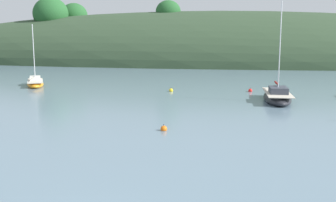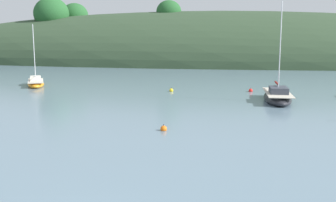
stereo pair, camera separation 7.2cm
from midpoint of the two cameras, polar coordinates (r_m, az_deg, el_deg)
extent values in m
ellipsoid|color=#2D422B|center=(89.62, 5.62, 5.44)|extent=(150.00, 36.00, 21.65)
ellipsoid|color=#235628|center=(87.69, 0.00, 12.31)|extent=(5.26, 4.78, 4.78)
ellipsoid|color=#235628|center=(93.81, -16.03, 11.59)|extent=(7.64, 6.95, 6.95)
ellipsoid|color=#235628|center=(98.21, -12.97, 11.49)|extent=(6.24, 5.67, 5.67)
ellipsoid|color=orange|center=(52.13, -18.00, 2.26)|extent=(4.17, 5.82, 0.89)
cube|color=beige|center=(52.08, -18.02, 2.69)|extent=(3.84, 5.36, 0.06)
cube|color=silver|center=(52.50, -18.04, 3.02)|extent=(1.89, 2.14, 0.51)
cylinder|color=silver|center=(52.09, -18.22, 6.41)|extent=(0.09, 0.09, 6.74)
cylinder|color=silver|center=(51.13, -18.06, 3.28)|extent=(1.10, 2.12, 0.07)
ellipsoid|color=#232328|center=(40.13, 14.89, 0.41)|extent=(2.54, 7.23, 1.15)
cube|color=beige|center=(40.05, 14.92, 1.15)|extent=(2.34, 6.65, 0.06)
cube|color=#333842|center=(39.44, 15.04, 1.46)|extent=(1.62, 2.32, 0.60)
cylinder|color=silver|center=(39.31, 15.25, 7.14)|extent=(0.09, 0.09, 8.41)
cylinder|color=silver|center=(41.09, 14.78, 2.38)|extent=(0.11, 3.02, 0.07)
ellipsoid|color=maroon|center=(41.08, 14.78, 2.45)|extent=(0.24, 2.90, 0.20)
sphere|color=yellow|center=(45.18, 0.38, 1.50)|extent=(0.44, 0.44, 0.44)
cylinder|color=black|center=(45.14, 0.38, 1.84)|extent=(0.04, 0.04, 0.10)
sphere|color=red|center=(45.86, 11.33, 1.43)|extent=(0.44, 0.44, 0.44)
cylinder|color=black|center=(45.83, 11.34, 1.76)|extent=(0.04, 0.04, 0.10)
sphere|color=orange|center=(27.41, -0.67, -3.89)|extent=(0.44, 0.44, 0.44)
cylinder|color=black|center=(27.35, -0.67, -3.34)|extent=(0.04, 0.04, 0.10)
camera|label=1|loc=(0.04, -90.06, -0.01)|focal=43.83mm
camera|label=2|loc=(0.04, 89.94, 0.01)|focal=43.83mm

